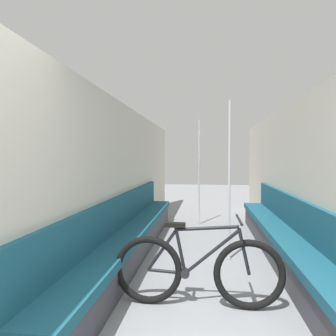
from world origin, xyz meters
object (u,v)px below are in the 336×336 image
at_px(bench_seat_row_right, 287,243).
at_px(grab_pole_near, 199,174).
at_px(bicycle, 197,270).
at_px(bench_seat_row_left, 130,238).
at_px(grab_pole_far, 229,182).

relative_size(bench_seat_row_right, grab_pole_near, 2.31).
bearing_deg(bicycle, bench_seat_row_right, 42.45).
height_order(bench_seat_row_left, bench_seat_row_right, same).
distance_m(bench_seat_row_right, grab_pole_near, 2.79).
xyz_separation_m(bench_seat_row_right, grab_pole_near, (-1.24, 2.37, 0.81)).
distance_m(bench_seat_row_left, bench_seat_row_right, 2.17).
relative_size(bench_seat_row_left, bench_seat_row_right, 1.00).
height_order(bench_seat_row_left, grab_pole_far, grab_pole_far).
distance_m(bench_seat_row_left, grab_pole_near, 2.67).
distance_m(grab_pole_near, grab_pole_far, 2.26).
relative_size(grab_pole_near, grab_pole_far, 1.00).
relative_size(bench_seat_row_left, grab_pole_near, 2.31).
bearing_deg(bench_seat_row_left, grab_pole_far, 6.21).
bearing_deg(grab_pole_far, bench_seat_row_right, -11.44).
relative_size(bench_seat_row_right, grab_pole_far, 2.31).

